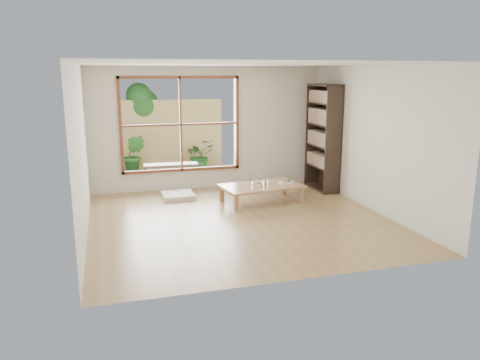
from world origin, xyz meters
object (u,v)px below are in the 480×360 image
object	(u,v)px
food_tray	(286,182)
garden_bench	(171,166)
low_table	(261,187)
bookshelf	(323,138)

from	to	relation	value
food_tray	garden_bench	size ratio (longest dim) A/B	0.24
low_table	food_tray	distance (m)	0.53
bookshelf	food_tray	bearing A→B (deg)	-149.47
food_tray	garden_bench	xyz separation A→B (m)	(-1.97, 2.24, -0.00)
low_table	bookshelf	xyz separation A→B (m)	(1.59, 0.64, 0.82)
low_table	bookshelf	distance (m)	1.90
bookshelf	garden_bench	distance (m)	3.51
bookshelf	low_table	bearing A→B (deg)	-158.10
bookshelf	food_tray	world-z (taller)	bookshelf
bookshelf	garden_bench	xyz separation A→B (m)	(-3.03, 1.61, -0.76)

